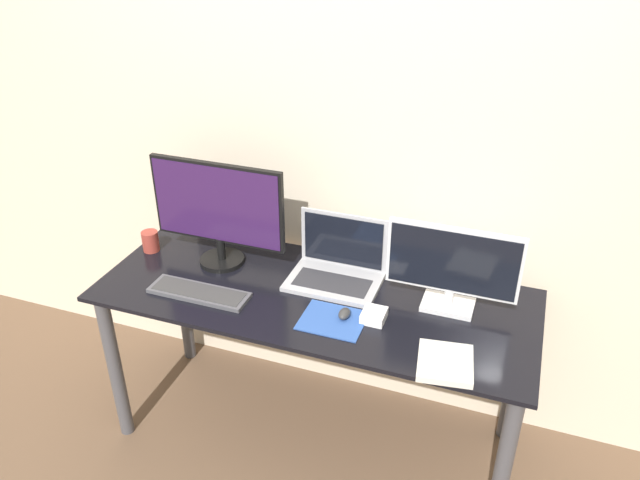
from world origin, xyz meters
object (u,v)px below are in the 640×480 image
monitor_right (453,267)px  keyboard (199,293)px  mouse (344,314)px  book (445,363)px  laptop (338,265)px  monitor_left (218,210)px  power_brick (374,316)px  mug (150,241)px

monitor_right → keyboard: (-0.95, -0.25, -0.17)m
monitor_right → mouse: size_ratio=7.40×
book → laptop: bearing=142.5°
monitor_right → laptop: monitor_right is taller
monitor_right → mouse: bearing=-149.4°
monitor_left → power_brick: size_ratio=6.06×
monitor_left → mug: 0.40m
laptop → keyboard: bearing=-147.7°
monitor_left → mouse: (0.62, -0.21, -0.23)m
mouse → power_brick: (0.11, 0.03, -0.00)m
mouse → mug: 0.98m
laptop → keyboard: size_ratio=0.91×
keyboard → mouse: (0.59, 0.05, 0.01)m
laptop → mouse: size_ratio=5.54×
monitor_left → keyboard: size_ratio=1.43×
mug → power_brick: (1.07, -0.16, -0.03)m
monitor_left → mug: bearing=-177.0°
monitor_right → book: bearing=-81.8°
mug → mouse: bearing=-11.2°
laptop → book: size_ratio=1.65×
keyboard → mug: mug is taller
monitor_left → monitor_right: monitor_left is taller
mouse → book: bearing=-18.9°
keyboard → book: size_ratio=1.81×
monitor_left → monitor_right: (0.97, 0.00, -0.07)m
mouse → power_brick: 0.11m
monitor_right → power_brick: bearing=-144.1°
monitor_left → keyboard: 0.35m
book → power_brick: size_ratio=2.34×
monitor_right → keyboard: bearing=-165.0°
mouse → power_brick: bearing=16.1°
monitor_left → monitor_right: size_ratio=1.17×
monitor_right → power_brick: size_ratio=5.16×
laptop → power_brick: laptop is taller
keyboard → mouse: bearing=4.4°
monitor_right → mug: (-1.32, -0.02, -0.14)m
mouse → keyboard: bearing=-175.6°
monitor_left → book: 1.11m
mouse → laptop: bearing=113.5°
monitor_left → mouse: monitor_left is taller
monitor_right → keyboard: monitor_right is taller
keyboard → power_brick: 0.70m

